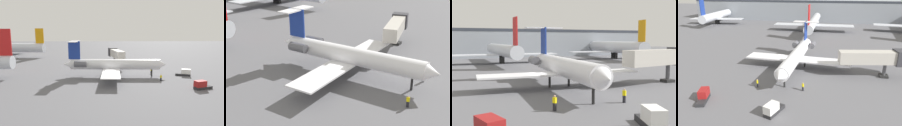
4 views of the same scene
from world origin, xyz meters
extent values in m
cube|color=#5B5B60|center=(0.00, 0.00, -0.05)|extent=(400.00, 400.00, 0.10)
cylinder|color=white|center=(3.67, -1.37, 3.37)|extent=(3.90, 24.49, 2.86)
cone|color=white|center=(3.11, -14.35, 3.37)|extent=(2.81, 2.31, 2.72)
cone|color=white|center=(4.23, 11.71, 3.37)|extent=(2.54, 2.70, 2.43)
cube|color=white|center=(10.38, -0.66, 2.24)|extent=(11.80, 4.89, 0.24)
cube|color=white|center=(-2.95, -0.09, 2.24)|extent=(11.80, 4.89, 0.24)
cylinder|color=#595960|center=(6.39, 7.72, 3.77)|extent=(1.64, 3.26, 1.50)
cylinder|color=#595960|center=(1.73, 7.92, 3.77)|extent=(1.64, 3.26, 1.50)
cube|color=navy|center=(4.15, 9.81, 7.27)|extent=(0.38, 3.21, 4.94)
cube|color=white|center=(4.15, 9.81, 9.64)|extent=(6.90, 2.69, 0.20)
cylinder|color=black|center=(3.23, -11.56, 0.97)|extent=(0.36, 0.36, 1.94)
cylinder|color=black|center=(5.35, 0.56, 0.97)|extent=(0.36, 0.36, 1.94)
cylinder|color=black|center=(2.16, 0.70, 0.97)|extent=(0.36, 0.36, 1.94)
cube|color=#B7B2A8|center=(19.91, -2.69, 4.47)|extent=(13.50, 5.11, 2.60)
cube|color=#333338|center=(26.01, -1.49, 4.47)|extent=(2.97, 3.60, 3.20)
cylinder|color=#4C4C51|center=(23.16, -2.05, 1.59)|extent=(0.70, 0.70, 3.17)
cube|color=#262626|center=(23.16, -2.05, 0.25)|extent=(1.80, 1.80, 0.50)
cube|color=black|center=(6.99, -12.28, 0.42)|extent=(0.37, 0.40, 0.85)
cube|color=yellow|center=(6.99, -12.28, 1.15)|extent=(0.43, 0.48, 0.60)
sphere|color=tan|center=(6.99, -12.28, 1.57)|extent=(0.24, 0.24, 0.24)
cube|color=black|center=(-1.93, -12.67, 0.42)|extent=(0.37, 0.40, 0.85)
cube|color=yellow|center=(-1.93, -12.67, 1.15)|extent=(0.42, 0.48, 0.60)
sphere|color=tan|center=(-1.93, -12.67, 1.57)|extent=(0.24, 0.24, 0.24)
cube|color=#262628|center=(3.84, -20.53, 0.30)|extent=(2.61, 4.24, 0.60)
cube|color=white|center=(3.59, -21.29, 1.25)|extent=(2.10, 2.72, 1.30)
cube|color=#262628|center=(-9.04, -19.89, 0.30)|extent=(2.55, 4.24, 0.60)
cube|color=maroon|center=(-9.28, -19.13, 1.25)|extent=(2.06, 2.71, 1.30)
cube|color=red|center=(2.62, 27.90, 9.53)|extent=(0.37, 4.00, 7.00)
cylinder|color=silver|center=(46.95, 51.95, 4.59)|extent=(9.31, 43.21, 4.39)
cube|color=orange|center=(44.70, 32.59, 10.29)|extent=(0.76, 4.01, 7.00)
cube|color=silver|center=(46.95, 51.95, 2.80)|extent=(36.56, 10.12, 0.30)
cube|color=black|center=(46.95, 51.95, 1.20)|extent=(1.20, 2.80, 2.40)
camera|label=1|loc=(-49.17, 1.09, 12.31)|focal=31.21mm
camera|label=2|loc=(-36.65, -22.26, 20.11)|focal=48.27mm
camera|label=3|loc=(-11.43, -38.56, 7.43)|focal=43.11mm
camera|label=4|loc=(12.23, -47.29, 18.19)|focal=33.35mm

